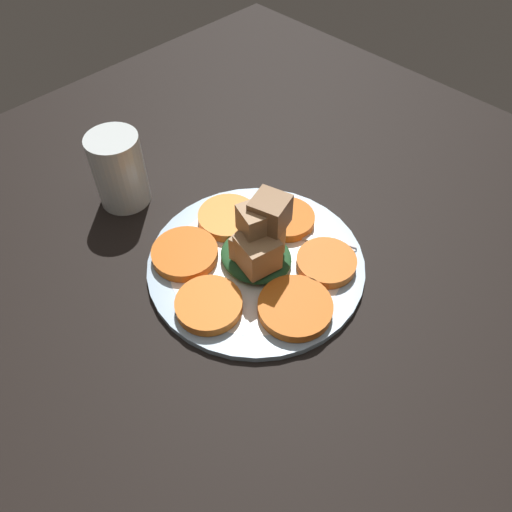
{
  "coord_description": "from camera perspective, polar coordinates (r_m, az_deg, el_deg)",
  "views": [
    {
      "loc": [
        -31.22,
        31.12,
        55.96
      ],
      "look_at": [
        0.0,
        0.0,
        4.1
      ],
      "focal_mm": 35.0,
      "sensor_mm": 36.0,
      "label": 1
    }
  ],
  "objects": [
    {
      "name": "carrot_slice_2",
      "position": [
        0.64,
        -5.41,
        -5.56
      ],
      "size": [
        8.63,
        8.63,
        1.39
      ],
      "primitive_type": "cylinder",
      "color": "orange",
      "rests_on": "plate"
    },
    {
      "name": "carrot_slice_4",
      "position": [
        0.68,
        8.04,
        -0.73
      ],
      "size": [
        8.19,
        8.19,
        1.39
      ],
      "primitive_type": "cylinder",
      "color": "orange",
      "rests_on": "plate"
    },
    {
      "name": "fork",
      "position": [
        0.72,
        4.96,
        2.38
      ],
      "size": [
        16.94,
        7.8,
        0.4
      ],
      "rotation": [
        0.0,
        0.0,
        0.36
      ],
      "color": "#B2B2B7",
      "rests_on": "plate"
    },
    {
      "name": "center_pile",
      "position": [
        0.65,
        0.32,
        1.55
      ],
      "size": [
        10.22,
        9.2,
        10.71
      ],
      "color": "#235128",
      "rests_on": "plate"
    },
    {
      "name": "table_slab",
      "position": [
        0.7,
        0.0,
        -1.63
      ],
      "size": [
        120.0,
        120.0,
        2.0
      ],
      "primitive_type": "cube",
      "color": "black",
      "rests_on": "ground"
    },
    {
      "name": "carrot_slice_0",
      "position": [
        0.74,
        -3.23,
        4.43
      ],
      "size": [
        8.81,
        8.81,
        1.39
      ],
      "primitive_type": "cylinder",
      "color": "orange",
      "rests_on": "plate"
    },
    {
      "name": "plate",
      "position": [
        0.69,
        0.0,
        -0.85
      ],
      "size": [
        30.03,
        30.03,
        1.05
      ],
      "color": "#99B7D1",
      "rests_on": "table_slab"
    },
    {
      "name": "water_glass",
      "position": [
        0.78,
        -15.38,
        9.45
      ],
      "size": [
        7.75,
        7.75,
        11.55
      ],
      "color": "silver",
      "rests_on": "table_slab"
    },
    {
      "name": "carrot_slice_1",
      "position": [
        0.69,
        -8.13,
        0.29
      ],
      "size": [
        9.19,
        9.19,
        1.39
      ],
      "primitive_type": "cylinder",
      "color": "orange",
      "rests_on": "plate"
    },
    {
      "name": "carrot_slice_5",
      "position": [
        0.73,
        3.54,
        4.23
      ],
      "size": [
        8.16,
        8.16,
        1.39
      ],
      "primitive_type": "cylinder",
      "color": "#D45F13",
      "rests_on": "plate"
    },
    {
      "name": "carrot_slice_3",
      "position": [
        0.63,
        4.5,
        -5.88
      ],
      "size": [
        9.56,
        9.56,
        1.39
      ],
      "primitive_type": "cylinder",
      "color": "orange",
      "rests_on": "plate"
    }
  ]
}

